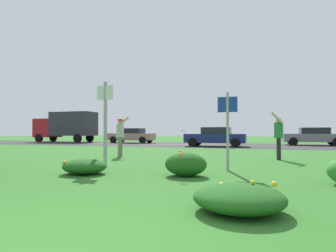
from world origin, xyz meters
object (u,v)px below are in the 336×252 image
at_px(frisbee_pale_blue, 183,131).
at_px(person_thrower_red_cap_gray_shirt, 120,134).
at_px(car_navy_center_right, 215,137).
at_px(car_gray_center_left, 313,136).
at_px(sign_post_by_roadside, 228,123).
at_px(box_truck_red, 67,125).
at_px(sign_post_near_path, 105,115).
at_px(car_tan_rightmost, 132,135).
at_px(person_catcher_green_shirt, 279,134).

bearing_deg(frisbee_pale_blue, person_thrower_red_cap_gray_shirt, -171.78).
bearing_deg(car_navy_center_right, car_gray_center_left, 29.04).
distance_m(sign_post_by_roadside, frisbee_pale_blue, 4.26).
relative_size(car_gray_center_left, car_navy_center_right, 1.00).
distance_m(car_navy_center_right, box_truck_red, 17.14).
bearing_deg(sign_post_by_roadside, sign_post_near_path, -175.21).
bearing_deg(car_gray_center_left, car_tan_rightmost, 180.00).
height_order(person_catcher_green_shirt, car_navy_center_right, person_catcher_green_shirt).
distance_m(car_tan_rightmost, box_truck_red, 7.80).
xyz_separation_m(frisbee_pale_blue, car_navy_center_right, (-0.02, 9.67, -0.42)).
bearing_deg(car_gray_center_left, frisbee_pale_blue, -118.06).
bearing_deg(box_truck_red, car_navy_center_right, -13.80).
xyz_separation_m(sign_post_by_roadside, car_tan_rightmost, (-11.19, 17.34, -0.63)).
relative_size(person_thrower_red_cap_gray_shirt, car_gray_center_left, 0.40).
bearing_deg(car_navy_center_right, person_catcher_green_shirt, -67.71).
relative_size(car_tan_rightmost, box_truck_red, 0.67).
distance_m(person_thrower_red_cap_gray_shirt, car_navy_center_right, 10.46).
bearing_deg(car_tan_rightmost, car_gray_center_left, 0.00).
bearing_deg(sign_post_near_path, person_catcher_green_shirt, 37.14).
xyz_separation_m(person_thrower_red_cap_gray_shirt, car_gray_center_left, (10.14, 14.15, -0.29)).
xyz_separation_m(car_gray_center_left, car_navy_center_right, (-7.35, -4.08, 0.00)).
distance_m(sign_post_by_roadside, car_gray_center_left, 18.07).
xyz_separation_m(sign_post_near_path, car_tan_rightmost, (-7.39, 17.66, -0.90)).
distance_m(sign_post_near_path, person_thrower_red_cap_gray_shirt, 3.78).
bearing_deg(person_catcher_green_shirt, car_tan_rightmost, 133.29).
bearing_deg(car_gray_center_left, sign_post_near_path, -116.63).
relative_size(sign_post_near_path, box_truck_red, 0.40).
distance_m(sign_post_near_path, car_navy_center_right, 13.69).
xyz_separation_m(frisbee_pale_blue, box_truck_red, (-16.64, 13.75, 0.65)).
height_order(car_gray_center_left, box_truck_red, box_truck_red).
xyz_separation_m(car_gray_center_left, car_tan_rightmost, (-16.24, 0.00, 0.00)).
relative_size(person_thrower_red_cap_gray_shirt, frisbee_pale_blue, 7.48).
distance_m(frisbee_pale_blue, box_truck_red, 21.59).
height_order(car_navy_center_right, box_truck_red, box_truck_red).
relative_size(sign_post_near_path, car_gray_center_left, 0.60).
height_order(car_navy_center_right, car_tan_rightmost, same).
distance_m(person_thrower_red_cap_gray_shirt, frisbee_pale_blue, 2.85).
bearing_deg(box_truck_red, person_catcher_green_shirt, -33.50).
height_order(person_catcher_green_shirt, car_tan_rightmost, person_catcher_green_shirt).
bearing_deg(car_tan_rightmost, frisbee_pale_blue, -57.03).
distance_m(frisbee_pale_blue, car_gray_center_left, 15.58).
relative_size(frisbee_pale_blue, car_navy_center_right, 0.05).
xyz_separation_m(sign_post_near_path, person_thrower_red_cap_gray_shirt, (-1.29, 3.50, -0.60)).
xyz_separation_m(person_thrower_red_cap_gray_shirt, car_navy_center_right, (2.79, 10.07, -0.29)).
bearing_deg(car_navy_center_right, person_thrower_red_cap_gray_shirt, -105.50).
bearing_deg(person_thrower_red_cap_gray_shirt, person_catcher_green_shirt, 4.96).
height_order(sign_post_by_roadside, frisbee_pale_blue, sign_post_by_roadside).
xyz_separation_m(car_navy_center_right, car_tan_rightmost, (-8.89, 4.08, 0.00)).
xyz_separation_m(sign_post_near_path, box_truck_red, (-15.12, 17.66, 0.17)).
relative_size(sign_post_near_path, person_thrower_red_cap_gray_shirt, 1.50).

